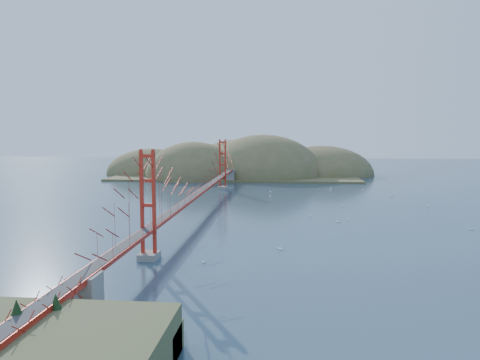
# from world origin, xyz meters

# --- Properties ---
(ground) EXTENTS (320.00, 320.00, 0.00)m
(ground) POSITION_xyz_m (0.00, 0.00, 0.00)
(ground) COLOR #2B4457
(ground) RESTS_ON ground
(bridge) EXTENTS (2.20, 94.40, 12.00)m
(bridge) POSITION_xyz_m (0.00, 0.18, 7.01)
(bridge) COLOR gray
(bridge) RESTS_ON ground
(approach_viaduct) EXTENTS (1.40, 12.00, 3.38)m
(approach_viaduct) POSITION_xyz_m (0.00, -51.91, 2.55)
(approach_viaduct) COLOR #A81E12
(approach_viaduct) RESTS_ON ground
(promontory) EXTENTS (9.00, 6.00, 0.24)m
(promontory) POSITION_xyz_m (0.00, -48.50, 0.12)
(promontory) COLOR #59544C
(promontory) RESTS_ON ground
(fort) EXTENTS (3.70, 2.30, 1.75)m
(fort) POSITION_xyz_m (0.40, -47.80, 0.67)
(fort) COLOR brown
(fort) RESTS_ON ground
(far_headlands) EXTENTS (84.00, 58.00, 25.00)m
(far_headlands) POSITION_xyz_m (2.21, 68.52, 0.00)
(far_headlands) COLOR brown
(far_headlands) RESTS_ON ground
(sailboat_14) EXTENTS (0.58, 0.58, 0.64)m
(sailboat_14) POSITION_xyz_m (18.40, -3.59, 0.15)
(sailboat_14) COLOR white
(sailboat_14) RESTS_ON ground
(sailboat_11) EXTENTS (0.64, 0.64, 0.72)m
(sailboat_11) POSITION_xyz_m (40.01, -11.36, 0.16)
(sailboat_11) COLOR white
(sailboat_11) RESTS_ON ground
(sailboat_9) EXTENTS (0.45, 0.53, 0.61)m
(sailboat_9) POSITION_xyz_m (40.30, 9.19, 0.14)
(sailboat_9) COLOR white
(sailboat_9) RESTS_ON ground
(sailboat_16) EXTENTS (0.54, 0.54, 0.56)m
(sailboat_16) POSITION_xyz_m (24.74, 7.54, 0.13)
(sailboat_16) COLOR white
(sailboat_16) RESTS_ON ground
(sailboat_12) EXTENTS (0.51, 0.47, 0.58)m
(sailboat_12) POSITION_xyz_m (11.24, 26.41, 0.14)
(sailboat_12) COLOR white
(sailboat_12) RESTS_ON ground
(sailboat_0) EXTENTS (0.53, 0.53, 0.59)m
(sailboat_0) POSITION_xyz_m (24.28, -5.17, 0.14)
(sailboat_0) COLOR white
(sailboat_0) RESTS_ON ground
(sailboat_3) EXTENTS (0.52, 0.52, 0.56)m
(sailboat_3) POSITION_xyz_m (11.39, 18.88, 0.13)
(sailboat_3) COLOR white
(sailboat_3) RESTS_ON ground
(sailboat_1) EXTENTS (0.70, 0.70, 0.73)m
(sailboat_1) POSITION_xyz_m (22.31, -7.59, 0.16)
(sailboat_1) COLOR white
(sailboat_1) RESTS_ON ground
(sailboat_10) EXTENTS (0.52, 0.53, 0.59)m
(sailboat_10) POSITION_xyz_m (6.00, -30.70, 0.14)
(sailboat_10) COLOR white
(sailboat_10) RESTS_ON ground
(sailboat_8) EXTENTS (0.64, 0.64, 0.67)m
(sailboat_8) POSITION_xyz_m (36.68, 21.70, 0.15)
(sailboat_8) COLOR white
(sailboat_8) RESTS_ON ground
(sailboat_17) EXTENTS (0.53, 0.44, 0.61)m
(sailboat_17) POSITION_xyz_m (32.46, 32.26, 0.14)
(sailboat_17) COLOR white
(sailboat_17) RESTS_ON ground
(sailboat_6) EXTENTS (0.70, 0.70, 0.73)m
(sailboat_6) POSITION_xyz_m (13.82, -24.63, 0.16)
(sailboat_6) COLOR white
(sailboat_6) RESTS_ON ground
(sailboat_15) EXTENTS (0.59, 0.60, 0.68)m
(sailboat_15) POSITION_xyz_m (25.13, 32.28, 0.15)
(sailboat_15) COLOR white
(sailboat_15) RESTS_ON ground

